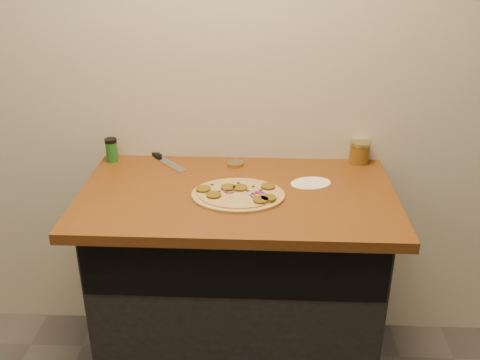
{
  "coord_description": "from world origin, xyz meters",
  "views": [
    {
      "loc": [
        0.09,
        -0.4,
        1.8
      ],
      "look_at": [
        0.01,
        1.41,
        0.95
      ],
      "focal_mm": 40.0,
      "sensor_mm": 36.0,
      "label": 1
    }
  ],
  "objects_px": {
    "chefs_knife": "(161,158)",
    "spice_shaker": "(112,150)",
    "pizza": "(239,194)",
    "salsa_jar": "(360,152)"
  },
  "relations": [
    {
      "from": "pizza",
      "to": "salsa_jar",
      "type": "bearing_deg",
      "value": 34.69
    },
    {
      "from": "chefs_knife",
      "to": "spice_shaker",
      "type": "bearing_deg",
      "value": -171.69
    },
    {
      "from": "chefs_knife",
      "to": "spice_shaker",
      "type": "xyz_separation_m",
      "value": [
        -0.2,
        -0.03,
        0.05
      ]
    },
    {
      "from": "pizza",
      "to": "chefs_knife",
      "type": "height_order",
      "value": "pizza"
    },
    {
      "from": "pizza",
      "to": "spice_shaker",
      "type": "xyz_separation_m",
      "value": [
        -0.56,
        0.31,
        0.04
      ]
    },
    {
      "from": "chefs_knife",
      "to": "salsa_jar",
      "type": "xyz_separation_m",
      "value": [
        0.85,
        0.01,
        0.04
      ]
    },
    {
      "from": "pizza",
      "to": "salsa_jar",
      "type": "distance_m",
      "value": 0.61
    },
    {
      "from": "salsa_jar",
      "to": "spice_shaker",
      "type": "height_order",
      "value": "spice_shaker"
    },
    {
      "from": "chefs_knife",
      "to": "salsa_jar",
      "type": "distance_m",
      "value": 0.85
    },
    {
      "from": "spice_shaker",
      "to": "pizza",
      "type": "bearing_deg",
      "value": -29.07
    }
  ]
}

